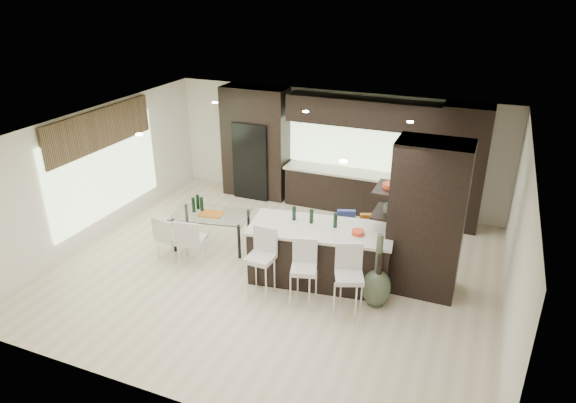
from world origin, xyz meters
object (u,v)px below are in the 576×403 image
at_px(kitchen_island, 320,254).
at_px(chair_end, 260,236).
at_px(stool_mid, 304,280).
at_px(bench, 358,245).
at_px(floor_vase, 378,270).
at_px(stool_right, 349,289).
at_px(chair_near, 192,243).
at_px(stool_left, 261,270).
at_px(chair_far, 171,239).
at_px(dining_table, 212,230).

distance_m(kitchen_island, chair_end, 1.39).
bearing_deg(stool_mid, kitchen_island, 74.57).
distance_m(bench, floor_vase, 1.67).
xyz_separation_m(stool_right, floor_vase, (0.35, 0.46, 0.17)).
relative_size(kitchen_island, chair_near, 2.78).
height_order(stool_left, chair_far, stool_left).
distance_m(kitchen_island, chair_far, 2.92).
distance_m(stool_left, chair_near, 1.71).
distance_m(kitchen_island, dining_table, 2.45).
bearing_deg(floor_vase, chair_near, -179.69).
bearing_deg(chair_far, stool_left, -1.19).
bearing_deg(chair_far, stool_mid, 2.28).
xyz_separation_m(floor_vase, chair_far, (-4.02, -0.01, -0.23)).
relative_size(dining_table, chair_end, 1.68).
relative_size(stool_right, floor_vase, 0.75).
bearing_deg(kitchen_island, floor_vase, -27.56).
height_order(stool_right, floor_vase, floor_vase).
bearing_deg(stool_left, chair_end, 117.64).
distance_m(stool_mid, chair_end, 1.79).
bearing_deg(kitchen_island, stool_right, -56.19).
bearing_deg(dining_table, kitchen_island, -18.52).
relative_size(floor_vase, chair_near, 1.46).
relative_size(stool_left, chair_near, 1.09).
bearing_deg(dining_table, chair_far, -133.27).
bearing_deg(chair_far, chair_near, 9.48).
xyz_separation_m(floor_vase, chair_near, (-3.55, -0.02, -0.21)).
bearing_deg(kitchen_island, dining_table, 164.01).
bearing_deg(chair_far, bench, 34.91).
bearing_deg(chair_near, floor_vase, -9.14).
distance_m(stool_mid, floor_vase, 1.23).
bearing_deg(bench, chair_near, -172.00).
distance_m(kitchen_island, stool_left, 1.16).
bearing_deg(kitchen_island, stool_left, -140.14).
relative_size(stool_left, bench, 0.75).
distance_m(dining_table, chair_near, 0.75).
relative_size(kitchen_island, stool_mid, 2.72).
xyz_separation_m(bench, floor_vase, (0.71, -1.46, 0.41)).
height_order(stool_left, chair_near, stool_left).
xyz_separation_m(stool_left, chair_far, (-2.12, 0.46, -0.06)).
relative_size(stool_left, chair_end, 1.11).
distance_m(stool_left, chair_end, 1.33).
bearing_deg(bench, floor_vase, -83.45).
bearing_deg(chair_far, dining_table, 68.44).
relative_size(kitchen_island, chair_end, 2.82).
xyz_separation_m(stool_left, bench, (1.19, 1.92, -0.24)).
relative_size(stool_right, dining_table, 0.66).
height_order(stool_right, bench, stool_right).
distance_m(bench, chair_far, 3.62).
distance_m(stool_left, chair_far, 2.17).
height_order(floor_vase, chair_end, floor_vase).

